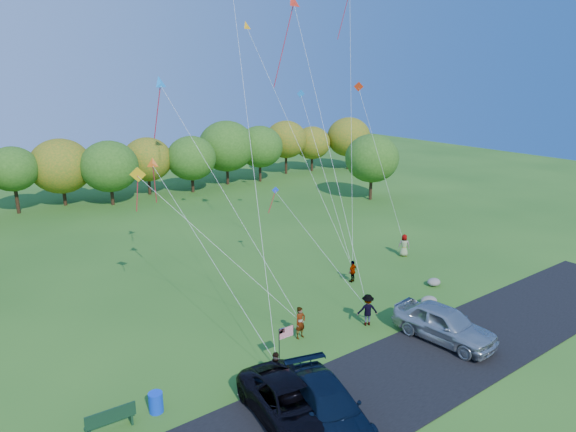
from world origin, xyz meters
The scene contains 17 objects.
ground centered at (0.00, 0.00, 0.00)m, with size 140.00×140.00×0.00m, color #265819.
asphalt_lane centered at (0.00, -4.00, 0.03)m, with size 44.00×6.00×0.06m, color black.
treeline centered at (1.54, 36.69, 4.72)m, with size 74.81×27.90×8.33m.
minivan_dark centered at (-6.29, -3.46, 0.88)m, with size 2.73×5.92×1.65m, color black.
minivan_navy centered at (-5.10, -4.54, 0.88)m, with size 2.30×5.67×1.64m, color black.
minivan_silver centered at (4.40, -3.01, 1.03)m, with size 2.28×5.67×1.93m, color #A8AFB3.
flyer_a centered at (-1.66, 1.86, 0.91)m, with size 0.67×0.44×1.83m, color #4C4C59.
flyer_b centered at (-5.13, -0.80, 0.78)m, with size 0.75×0.59×1.55m, color #4C4C59.
flyer_c centered at (2.38, 0.77, 0.94)m, with size 1.21×0.70×1.87m, color #4C4C59.
flyer_d centered at (6.03, 5.85, 0.78)m, with size 0.92×0.38×1.56m, color #4C4C59.
flyer_e centered at (12.86, 7.24, 0.89)m, with size 0.87×0.57×1.78m, color #4C4C59.
park_bench centered at (-12.54, 0.37, 0.60)m, with size 2.02×0.55×1.12m.
trash_barrel centered at (-10.56, 0.50, 0.46)m, with size 0.61×0.61×0.92m, color blue.
flag_assembly centered at (-4.27, -0.17, 1.73)m, with size 0.86×0.56×2.33m.
boulder_near centered at (7.31, 0.29, 0.29)m, with size 1.15×0.90×0.57m, color gray.
boulder_far centered at (10.06, 2.07, 0.25)m, with size 0.97×0.81×0.51m, color gray.
kites_aloft centered at (2.20, 12.13, 18.00)m, with size 21.50×7.89×20.71m.
Camera 1 is at (-17.25, -18.16, 14.21)m, focal length 32.00 mm.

